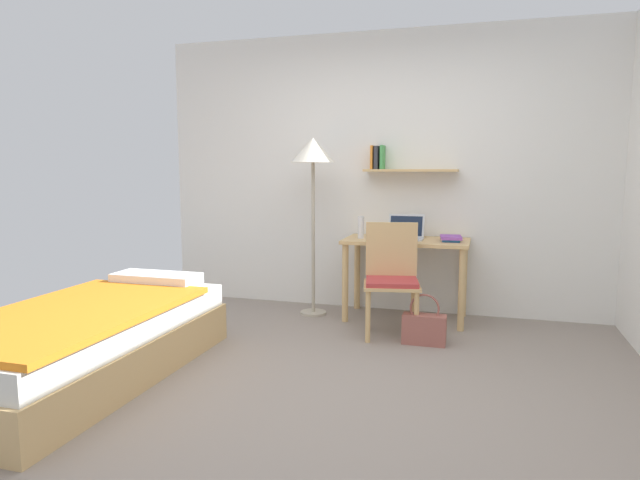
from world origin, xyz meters
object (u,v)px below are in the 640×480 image
Objects in this scene: water_bottle at (361,227)px; desk at (406,254)px; book_stack at (451,238)px; handbag at (424,328)px; standing_lamp at (313,160)px; desk_chair at (392,275)px; bed at (88,342)px; laptop at (405,233)px.

desk is at bearing 8.40° from water_bottle.
handbag is at bearing -102.34° from book_stack.
standing_lamp is at bearing -176.88° from water_bottle.
desk_chair is (-0.05, -0.51, -0.10)m from desk.
book_stack is (0.78, 0.04, -0.07)m from water_bottle.
standing_lamp reaches higher than handbag.
standing_lamp is at bearing 64.00° from bed.
desk is at bearing 48.34° from bed.
desk is 0.52m from desk_chair.
laptop reaches higher than bed.
water_bottle is at bearing 128.25° from desk_chair.
standing_lamp is at bearing -172.06° from laptop.
desk is at bearing 84.79° from desk_chair.
standing_lamp is (-0.84, -0.08, 0.83)m from desk.
water_bottle is 0.79× the size of book_stack.
bed is 1.27× the size of standing_lamp.
laptop is at bearing 113.54° from desk.
desk is 1.18m from standing_lamp.
bed is 6.34× the size of laptop.
standing_lamp reaches higher than laptop.
laptop is at bearing 172.91° from book_stack.
water_bottle is 1.13m from handbag.
laptop reaches higher than desk_chair.
handbag is (1.08, -0.60, -1.30)m from standing_lamp.
desk_chair reaches higher than book_stack.
book_stack reaches higher than handbag.
desk_chair is 0.70m from book_stack.
laptop is 1.28× the size of book_stack.
standing_lamp is 1.05m from laptop.
bed is 2.26× the size of desk_chair.
book_stack is (0.40, -0.05, -0.03)m from laptop.
desk is 0.86m from handbag.
handbag is at bearing -70.35° from laptop.
laptop is (0.03, 0.54, 0.28)m from desk_chair.
desk_chair is at bearing -28.07° from standing_lamp.
bed is 2.68m from desk.
water_bottle is at bearing -166.68° from laptop.
handbag is at bearing -28.91° from standing_lamp.
desk is 0.46m from water_bottle.
book_stack is (0.38, -0.02, 0.15)m from desk.
desk is 5.45× the size of water_bottle.
standing_lamp is 4.09× the size of handbag.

